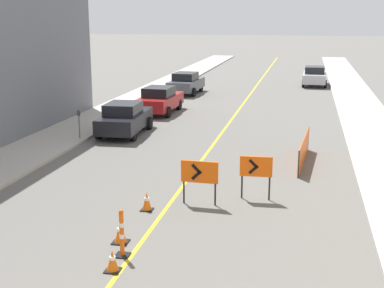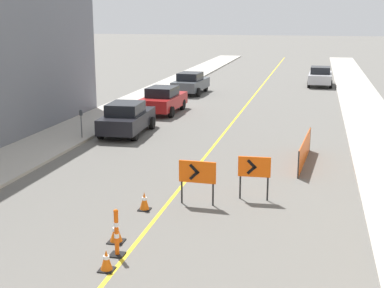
# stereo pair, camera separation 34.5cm
# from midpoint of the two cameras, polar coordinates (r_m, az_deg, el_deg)

# --- Properties ---
(lane_stripe) EXTENTS (0.12, 74.14, 0.01)m
(lane_stripe) POSITION_cam_midpoint_polar(r_m,az_deg,el_deg) (37.77, 6.63, 4.83)
(lane_stripe) COLOR gold
(lane_stripe) RESTS_ON ground_plane
(sidewalk_left) EXTENTS (2.95, 74.14, 0.12)m
(sidewalk_left) POSITION_cam_midpoint_polar(r_m,az_deg,el_deg) (39.27, -4.18, 5.31)
(sidewalk_left) COLOR #ADA89E
(sidewalk_left) RESTS_ON ground_plane
(sidewalk_right) EXTENTS (2.95, 74.14, 0.12)m
(sidewalk_right) POSITION_cam_midpoint_polar(r_m,az_deg,el_deg) (37.67, 17.90, 4.32)
(sidewalk_right) COLOR #ADA89E
(sidewalk_right) RESTS_ON ground_plane
(traffic_cone_fourth) EXTENTS (0.35, 0.35, 0.51)m
(traffic_cone_fourth) POSITION_cam_midpoint_polar(r_m,az_deg,el_deg) (12.76, -8.34, -12.18)
(traffic_cone_fourth) COLOR black
(traffic_cone_fourth) RESTS_ON ground_plane
(traffic_cone_fifth) EXTENTS (0.41, 0.41, 0.56)m
(traffic_cone_fifth) POSITION_cam_midpoint_polar(r_m,az_deg,el_deg) (14.18, -7.41, -9.31)
(traffic_cone_fifth) COLOR black
(traffic_cone_fifth) RESTS_ON ground_plane
(traffic_cone_farthest) EXTENTS (0.36, 0.36, 0.56)m
(traffic_cone_farthest) POSITION_cam_midpoint_polar(r_m,az_deg,el_deg) (16.30, -4.50, -6.11)
(traffic_cone_farthest) COLOR black
(traffic_cone_farthest) RESTS_ON ground_plane
(delineator_post_rear) EXTENTS (0.35, 0.35, 1.21)m
(delineator_post_rear) POSITION_cam_midpoint_polar(r_m,az_deg,el_deg) (13.34, -7.30, -9.66)
(delineator_post_rear) COLOR black
(delineator_post_rear) RESTS_ON ground_plane
(arrow_barricade_primary) EXTENTS (1.17, 0.11, 1.40)m
(arrow_barricade_primary) POSITION_cam_midpoint_polar(r_m,az_deg,el_deg) (16.50, 1.17, -3.19)
(arrow_barricade_primary) COLOR #EF560C
(arrow_barricade_primary) RESTS_ON ground_plane
(arrow_barricade_secondary) EXTENTS (1.03, 0.12, 1.42)m
(arrow_barricade_secondary) POSITION_cam_midpoint_polar(r_m,az_deg,el_deg) (17.05, 7.24, -2.67)
(arrow_barricade_secondary) COLOR #EF560C
(arrow_barricade_secondary) RESTS_ON ground_plane
(safety_mesh_fence) EXTENTS (0.38, 4.34, 1.02)m
(safety_mesh_fence) POSITION_cam_midpoint_polar(r_m,az_deg,el_deg) (21.66, 12.37, -0.71)
(safety_mesh_fence) COLOR #EF560C
(safety_mesh_fence) RESTS_ON ground_plane
(parked_car_curb_near) EXTENTS (2.02, 4.39, 1.59)m
(parked_car_curb_near) POSITION_cam_midpoint_polar(r_m,az_deg,el_deg) (26.45, -6.60, 2.76)
(parked_car_curb_near) COLOR black
(parked_car_curb_near) RESTS_ON ground_plane
(parked_car_curb_mid) EXTENTS (1.96, 4.37, 1.59)m
(parked_car_curb_mid) POSITION_cam_midpoint_polar(r_m,az_deg,el_deg) (31.98, -2.79, 4.74)
(parked_car_curb_mid) COLOR maroon
(parked_car_curb_mid) RESTS_ON ground_plane
(parked_car_curb_far) EXTENTS (2.05, 4.40, 1.59)m
(parked_car_curb_far) POSITION_cam_midpoint_polar(r_m,az_deg,el_deg) (39.74, 0.10, 6.52)
(parked_car_curb_far) COLOR #474C51
(parked_car_curb_far) RESTS_ON ground_plane
(parked_car_opposite_side) EXTENTS (1.94, 4.34, 1.59)m
(parked_car_opposite_side) POSITION_cam_midpoint_polar(r_m,az_deg,el_deg) (45.42, 13.72, 7.04)
(parked_car_opposite_side) COLOR #B7B7BC
(parked_car_opposite_side) RESTS_ON ground_plane
(parking_meter_far_curb) EXTENTS (0.12, 0.11, 1.33)m
(parking_meter_far_curb) POSITION_cam_midpoint_polar(r_m,az_deg,el_deg) (25.45, -11.37, 2.75)
(parking_meter_far_curb) COLOR #4C4C51
(parking_meter_far_curb) RESTS_ON sidewalk_left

